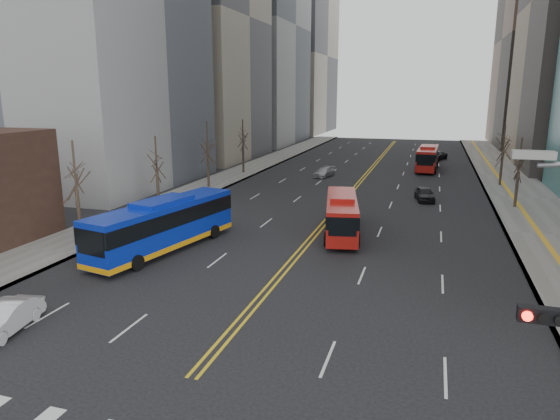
# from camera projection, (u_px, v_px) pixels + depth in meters

# --- Properties ---
(sidewalk_right) EXTENTS (7.00, 130.00, 0.15)m
(sidewalk_right) POSITION_uv_depth(u_px,v_px,m) (523.00, 198.00, 51.25)
(sidewalk_right) COLOR slate
(sidewalk_right) RESTS_ON ground
(sidewalk_left) EXTENTS (5.00, 130.00, 0.15)m
(sidewalk_left) POSITION_uv_depth(u_px,v_px,m) (219.00, 181.00, 60.94)
(sidewalk_left) COLOR slate
(sidewalk_left) RESTS_ON ground
(centerline) EXTENTS (0.55, 100.00, 0.01)m
(centerline) POSITION_uv_depth(u_px,v_px,m) (365.00, 175.00, 65.56)
(centerline) COLOR gold
(centerline) RESTS_ON ground
(street_trees) EXTENTS (35.20, 47.20, 7.60)m
(street_trees) POSITION_uv_depth(u_px,v_px,m) (263.00, 155.00, 47.46)
(street_trees) COLOR #32281E
(street_trees) RESTS_ON ground
(blue_bus) EXTENTS (5.11, 12.75, 3.62)m
(blue_bus) POSITION_uv_depth(u_px,v_px,m) (164.00, 224.00, 34.15)
(blue_bus) COLOR #0B25AB
(blue_bus) RESTS_ON ground
(red_bus_near) EXTENTS (4.08, 10.02, 3.14)m
(red_bus_near) POSITION_uv_depth(u_px,v_px,m) (342.00, 212.00, 37.97)
(red_bus_near) COLOR #A71711
(red_bus_near) RESTS_ON ground
(red_bus_far) EXTENTS (3.05, 10.83, 3.42)m
(red_bus_far) POSITION_uv_depth(u_px,v_px,m) (428.00, 157.00, 69.76)
(red_bus_far) COLOR #A71711
(red_bus_far) RESTS_ON ground
(car_white) EXTENTS (2.11, 4.29, 1.35)m
(car_white) POSITION_uv_depth(u_px,v_px,m) (5.00, 318.00, 22.60)
(car_white) COLOR silver
(car_white) RESTS_ON ground
(car_dark_mid) EXTENTS (2.36, 4.31, 1.39)m
(car_dark_mid) POSITION_uv_depth(u_px,v_px,m) (425.00, 194.00, 50.26)
(car_dark_mid) COLOR black
(car_dark_mid) RESTS_ON ground
(car_silver) EXTENTS (2.46, 4.36, 1.19)m
(car_silver) POSITION_uv_depth(u_px,v_px,m) (324.00, 172.00, 64.58)
(car_silver) COLOR #A8A9AD
(car_silver) RESTS_ON ground
(car_dark_far) EXTENTS (3.83, 5.33, 1.35)m
(car_dark_far) POSITION_uv_depth(u_px,v_px,m) (436.00, 156.00, 80.55)
(car_dark_far) COLOR black
(car_dark_far) RESTS_ON ground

